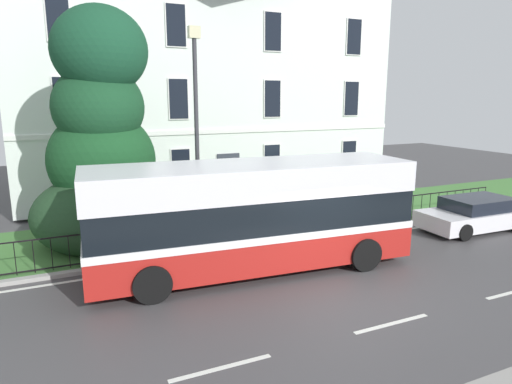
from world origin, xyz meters
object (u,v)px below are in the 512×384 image
at_px(georgian_townhouse, 195,79).
at_px(evergreen_tree, 102,156).
at_px(parked_hatchback_00, 474,214).
at_px(street_lamp_post, 196,123).
at_px(single_decker_bus, 252,215).
at_px(litter_bin, 307,212).

bearing_deg(georgian_townhouse, evergreen_tree, -123.46).
height_order(evergreen_tree, parked_hatchback_00, evergreen_tree).
relative_size(georgian_townhouse, parked_hatchback_00, 4.48).
bearing_deg(evergreen_tree, parked_hatchback_00, -17.26).
xyz_separation_m(georgian_townhouse, street_lamp_post, (-3.14, -10.36, -1.79)).
bearing_deg(street_lamp_post, single_decker_bus, -75.61).
height_order(parked_hatchback_00, street_lamp_post, street_lamp_post).
height_order(georgian_townhouse, parked_hatchback_00, georgian_townhouse).
xyz_separation_m(georgian_townhouse, litter_bin, (0.93, -10.61, -5.14)).
bearing_deg(single_decker_bus, evergreen_tree, 134.98).
bearing_deg(litter_bin, georgian_townhouse, 95.03).
relative_size(georgian_townhouse, evergreen_tree, 2.34).
distance_m(single_decker_bus, parked_hatchback_00, 9.23).
height_order(street_lamp_post, litter_bin, street_lamp_post).
bearing_deg(litter_bin, street_lamp_post, 176.53).
bearing_deg(parked_hatchback_00, litter_bin, -20.86).
relative_size(single_decker_bus, parked_hatchback_00, 2.26).
relative_size(parked_hatchback_00, street_lamp_post, 0.60).
height_order(georgian_townhouse, street_lamp_post, georgian_townhouse).
xyz_separation_m(evergreen_tree, parked_hatchback_00, (12.72, -3.95, -2.39)).
xyz_separation_m(single_decker_bus, litter_bin, (3.36, 2.55, -0.90)).
bearing_deg(evergreen_tree, litter_bin, -12.74).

